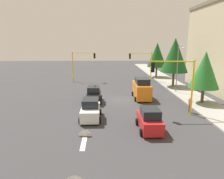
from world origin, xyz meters
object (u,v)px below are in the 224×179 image
traffic_signal_far_left (142,61)px  street_lamp_curbside (178,64)px  traffic_signal_near_left (176,77)px  tree_roadside_mid (175,55)px  delivery_van_orange (142,89)px  traffic_signal_far_right (82,61)px  car_black (94,95)px  car_red (150,120)px  pedestrian_crossing (190,104)px  car_white (91,110)px  tree_roadside_far (157,55)px  tree_roadside_near (205,70)px

traffic_signal_far_left → street_lamp_curbside: bearing=18.8°
traffic_signal_near_left → tree_roadside_mid: 14.70m
traffic_signal_near_left → traffic_signal_far_left: (-20.00, -0.03, -0.14)m
delivery_van_orange → street_lamp_curbside: bearing=116.5°
traffic_signal_far_right → delivery_van_orange: 16.33m
street_lamp_curbside → car_black: bearing=-69.5°
car_red → pedestrian_crossing: bearing=130.9°
car_white → car_black: 6.01m
traffic_signal_far_right → tree_roadside_far: tree_roadside_far is taller
car_red → traffic_signal_far_left: bearing=172.2°
traffic_signal_far_right → street_lamp_curbside: (10.39, 14.88, 0.40)m
car_white → car_black: size_ratio=1.06×
traffic_signal_far_left → tree_roadside_far: bearing=136.2°
traffic_signal_near_left → traffic_signal_far_right: traffic_signal_near_left is taller
traffic_signal_near_left → delivery_van_orange: 7.62m
street_lamp_curbside → car_red: (13.50, -6.79, -3.45)m
tree_roadside_near → car_red: size_ratio=1.65×
traffic_signal_far_right → traffic_signal_far_left: traffic_signal_far_right is taller
traffic_signal_near_left → pedestrian_crossing: 3.77m
street_lamp_curbside → car_red: street_lamp_curbside is taller
street_lamp_curbside → car_white: size_ratio=1.80×
tree_roadside_far → car_black: size_ratio=1.98×
car_black → car_red: size_ratio=0.95×
tree_roadside_mid → car_white: size_ratio=2.08×
traffic_signal_near_left → tree_roadside_far: size_ratio=0.78×
traffic_signal_far_left → pedestrian_crossing: 19.65m
traffic_signal_far_left → tree_roadside_mid: size_ratio=0.68×
tree_roadside_far → tree_roadside_near: bearing=2.9°
tree_roadside_near → traffic_signal_near_left: bearing=-50.2°
traffic_signal_near_left → car_red: 5.98m
pedestrian_crossing → tree_roadside_far: bearing=175.6°
traffic_signal_far_right → car_black: traffic_signal_far_right is taller
traffic_signal_far_left → car_white: 22.74m
tree_roadside_near → tree_roadside_far: bearing=-177.1°
car_red → traffic_signal_far_right: bearing=-161.3°
traffic_signal_far_right → tree_roadside_mid: bearing=69.1°
traffic_signal_far_right → tree_roadside_near: tree_roadside_near is taller
delivery_van_orange → tree_roadside_mid: bearing=138.1°
pedestrian_crossing → car_red: bearing=-49.1°
traffic_signal_far_left → street_lamp_curbside: 10.98m
street_lamp_curbside → delivery_van_orange: size_ratio=1.46×
tree_roadside_far → street_lamp_curbside: bearing=-1.2°
traffic_signal_near_left → car_red: bearing=-40.2°
traffic_signal_far_right → pedestrian_crossing: size_ratio=3.28×
delivery_van_orange → pedestrian_crossing: delivery_van_orange is taller
traffic_signal_far_right → car_white: traffic_signal_far_right is taller
car_white → delivery_van_orange: bearing=140.5°
tree_roadside_mid → car_black: bearing=-55.3°
tree_roadside_mid → tree_roadside_far: 10.03m
street_lamp_curbside → car_black: (4.49, -12.01, -3.45)m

